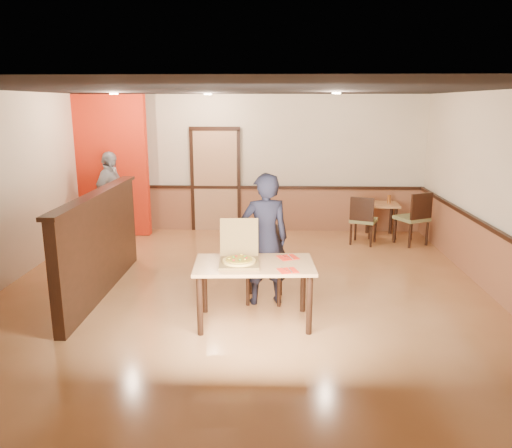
{
  "coord_description": "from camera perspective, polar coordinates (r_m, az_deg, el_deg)",
  "views": [
    {
      "loc": [
        0.41,
        -6.79,
        2.62
      ],
      "look_at": [
        0.17,
        0.0,
        0.97
      ],
      "focal_mm": 35.0,
      "sensor_mm": 36.0,
      "label": 1
    }
  ],
  "objects": [
    {
      "name": "ceiling",
      "position": [
        6.8,
        -1.44,
        15.15
      ],
      "size": [
        7.0,
        7.0,
        0.0
      ],
      "primitive_type": "plane",
      "rotation": [
        3.14,
        0.0,
        0.0
      ],
      "color": "black",
      "rests_on": "wall_back"
    },
    {
      "name": "side_chair_left",
      "position": [
        9.61,
        12.13,
        0.63
      ],
      "size": [
        0.6,
        0.6,
        0.93
      ],
      "rotation": [
        0.0,
        0.0,
        2.75
      ],
      "color": "olive",
      "rests_on": "floor"
    },
    {
      "name": "chair_rail_right",
      "position": [
        7.63,
        25.48,
        -0.59
      ],
      "size": [
        0.06,
        7.0,
        0.06
      ],
      "primitive_type": "cube",
      "color": "black",
      "rests_on": "wall_right"
    },
    {
      "name": "condiment",
      "position": [
        10.27,
        14.96,
        2.74
      ],
      "size": [
        0.07,
        0.07,
        0.17
      ],
      "primitive_type": "cylinder",
      "color": "brown",
      "rests_on": "side_table"
    },
    {
      "name": "spot_a",
      "position": [
        9.01,
        -15.94,
        14.15
      ],
      "size": [
        0.14,
        0.14,
        0.02
      ],
      "primitive_type": "cylinder",
      "color": "#FFE0B2",
      "rests_on": "ceiling"
    },
    {
      "name": "side_chair_right",
      "position": [
        9.81,
        17.68,
        0.85
      ],
      "size": [
        0.68,
        0.68,
        1.02
      ],
      "rotation": [
        0.0,
        0.0,
        3.63
      ],
      "color": "olive",
      "rests_on": "floor"
    },
    {
      "name": "wainscot_back",
      "position": [
        10.49,
        -0.22,
        1.7
      ],
      "size": [
        7.0,
        0.04,
        0.9
      ],
      "primitive_type": "cube",
      "color": "#91583A",
      "rests_on": "floor"
    },
    {
      "name": "diner_chair",
      "position": [
        6.79,
        1.04,
        -4.09
      ],
      "size": [
        0.53,
        0.53,
        1.01
      ],
      "rotation": [
        0.0,
        0.0,
        -0.06
      ],
      "color": "olive",
      "rests_on": "floor"
    },
    {
      "name": "pizza_box",
      "position": [
        5.95,
        -1.94,
        -3.94
      ],
      "size": [
        0.5,
        0.58,
        0.49
      ],
      "rotation": [
        0.0,
        0.0,
        0.06
      ],
      "color": "brown",
      "rests_on": "main_table"
    },
    {
      "name": "main_table",
      "position": [
        6.0,
        -0.2,
        -5.5
      ],
      "size": [
        1.46,
        0.89,
        0.76
      ],
      "rotation": [
        0.0,
        0.0,
        0.05
      ],
      "color": "tan",
      "rests_on": "floor"
    },
    {
      "name": "passerby",
      "position": [
        9.99,
        -16.27,
        2.99
      ],
      "size": [
        0.62,
        1.08,
        1.74
      ],
      "primitive_type": "imported",
      "rotation": [
        0.0,
        0.0,
        1.37
      ],
      "color": "#93949B",
      "rests_on": "floor"
    },
    {
      "name": "red_accent_panel",
      "position": [
        10.41,
        -16.6,
        6.34
      ],
      "size": [
        1.6,
        0.2,
        2.78
      ],
      "primitive_type": "cube",
      "color": "red",
      "rests_on": "floor"
    },
    {
      "name": "booth_partition",
      "position": [
        7.27,
        -17.4,
        -2.03
      ],
      "size": [
        0.2,
        3.1,
        1.44
      ],
      "color": "black",
      "rests_on": "floor"
    },
    {
      "name": "side_table",
      "position": [
        10.29,
        14.16,
        1.38
      ],
      "size": [
        0.66,
        0.66,
        0.68
      ],
      "rotation": [
        0.0,
        0.0,
        -0.05
      ],
      "color": "tan",
      "rests_on": "floor"
    },
    {
      "name": "chair_rail_back",
      "position": [
        10.39,
        -0.23,
        4.22
      ],
      "size": [
        7.0,
        0.06,
        0.06
      ],
      "primitive_type": "cube",
      "color": "black",
      "rests_on": "wall_back"
    },
    {
      "name": "spot_b",
      "position": [
        9.37,
        -5.53,
        14.55
      ],
      "size": [
        0.14,
        0.14,
        0.02
      ],
      "primitive_type": "cylinder",
      "color": "#FFE0B2",
      "rests_on": "ceiling"
    },
    {
      "name": "napkin_near",
      "position": [
        5.72,
        3.66,
        -5.33
      ],
      "size": [
        0.26,
        0.26,
        0.01
      ],
      "rotation": [
        0.0,
        0.0,
        0.3
      ],
      "color": "red",
      "rests_on": "main_table"
    },
    {
      "name": "spot_c",
      "position": [
        8.35,
        9.17,
        14.57
      ],
      "size": [
        0.14,
        0.14,
        0.02
      ],
      "primitive_type": "cylinder",
      "color": "#FFE0B2",
      "rests_on": "ceiling"
    },
    {
      "name": "wall_back",
      "position": [
        10.37,
        -0.22,
        6.88
      ],
      "size": [
        7.0,
        0.0,
        7.0
      ],
      "primitive_type": "plane",
      "rotation": [
        1.57,
        0.0,
        0.0
      ],
      "color": "beige",
      "rests_on": "floor"
    },
    {
      "name": "floor",
      "position": [
        7.29,
        -1.31,
        -7.43
      ],
      "size": [
        7.0,
        7.0,
        0.0
      ],
      "primitive_type": "plane",
      "color": "#C27F4B",
      "rests_on": "ground"
    },
    {
      "name": "back_door",
      "position": [
        10.44,
        -4.63,
        4.94
      ],
      "size": [
        0.9,
        0.06,
        2.1
      ],
      "primitive_type": "cube",
      "color": "tan",
      "rests_on": "wall_back"
    },
    {
      "name": "wainscot_right",
      "position": [
        7.76,
        25.26,
        -3.96
      ],
      "size": [
        0.04,
        7.0,
        0.9
      ],
      "primitive_type": "cube",
      "color": "#91583A",
      "rests_on": "floor"
    },
    {
      "name": "pizza",
      "position": [
        5.91,
        -1.95,
        -4.23
      ],
      "size": [
        0.48,
        0.48,
        0.03
      ],
      "primitive_type": "cylinder",
      "rotation": [
        0.0,
        0.0,
        0.26
      ],
      "color": "gold",
      "rests_on": "pizza_box"
    },
    {
      "name": "diner",
      "position": [
        6.55,
        1.03,
        -1.77
      ],
      "size": [
        0.72,
        0.56,
        1.76
      ],
      "primitive_type": "imported",
      "rotation": [
        0.0,
        0.0,
        3.37
      ],
      "color": "black",
      "rests_on": "floor"
    },
    {
      "name": "napkin_far",
      "position": [
        6.2,
        3.66,
        -3.82
      ],
      "size": [
        0.3,
        0.3,
        0.01
      ],
      "rotation": [
        0.0,
        0.0,
        0.41
      ],
      "color": "red",
      "rests_on": "main_table"
    },
    {
      "name": "wall_right",
      "position": [
        7.56,
        26.2,
        2.94
      ],
      "size": [
        0.0,
        7.0,
        7.0
      ],
      "primitive_type": "plane",
      "rotation": [
        1.57,
        0.0,
        -1.57
      ],
      "color": "beige",
      "rests_on": "floor"
    }
  ]
}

